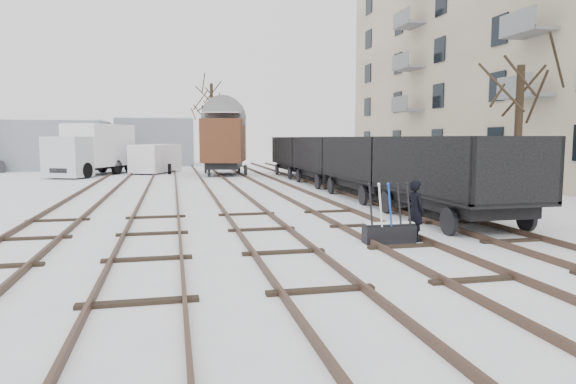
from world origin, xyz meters
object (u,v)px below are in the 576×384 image
object	(u,v)px
worker	(415,211)
freight_wagon_a	(449,189)
ground_frame	(389,232)
box_van_wagon	(224,139)
lorry	(93,149)
panel_van	(156,158)

from	to	relation	value
worker	freight_wagon_a	world-z (taller)	freight_wagon_a
ground_frame	box_van_wagon	size ratio (longest dim) A/B	0.24
box_van_wagon	ground_frame	bearing A→B (deg)	-74.80
lorry	panel_van	world-z (taller)	lorry
worker	lorry	bearing A→B (deg)	10.63
lorry	panel_van	size ratio (longest dim) A/B	1.57
box_van_wagon	lorry	xyz separation A→B (m)	(-9.00, 1.40, -0.67)
freight_wagon_a	panel_van	world-z (taller)	freight_wagon_a
worker	panel_van	bearing A→B (deg)	1.60
ground_frame	lorry	xyz separation A→B (m)	(-10.65, 26.13, 1.55)
freight_wagon_a	box_van_wagon	distance (m)	22.65
lorry	worker	bearing A→B (deg)	-42.04
ground_frame	panel_van	size ratio (longest dim) A/B	0.28
freight_wagon_a	box_van_wagon	size ratio (longest dim) A/B	1.07
box_van_wagon	panel_van	distance (m)	5.88
ground_frame	worker	xyz separation A→B (m)	(0.75, 0.10, 0.50)
ground_frame	lorry	size ratio (longest dim) A/B	0.18
ground_frame	box_van_wagon	bearing A→B (deg)	95.36
ground_frame	freight_wagon_a	size ratio (longest dim) A/B	0.23
box_van_wagon	panel_van	bearing A→B (deg)	159.03
ground_frame	panel_van	world-z (taller)	panel_van
freight_wagon_a	panel_van	xyz separation A→B (m)	(-9.65, 25.13, 0.08)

